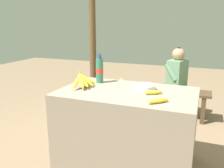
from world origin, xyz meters
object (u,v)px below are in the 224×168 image
Objects in this scene: loose_banana_front at (158,101)px; wooden_bench at (150,92)px; loose_banana_side at (154,92)px; banana_bunch_ripe at (83,80)px; water_bottle at (100,70)px; banana_bunch_green at (123,81)px; support_post_near at (92,31)px; serving_bowl at (145,87)px; seated_vendor at (174,78)px.

loose_banana_front is 1.83m from wooden_bench.
banana_bunch_ripe is at bearing -179.21° from loose_banana_side.
loose_banana_front is 1.00× the size of loose_banana_side.
water_bottle reaches higher than banana_bunch_green.
support_post_near is at bearing 127.25° from loose_banana_front.
banana_bunch_ripe is 1.67× the size of serving_bowl.
serving_bowl reaches higher than banana_bunch_green.
seated_vendor is (0.35, -0.02, 0.26)m from wooden_bench.
wooden_bench is at bearing 77.29° from water_bottle.
seated_vendor is (0.72, 1.49, -0.23)m from banana_bunch_ripe.
support_post_near is (-1.54, 0.44, 0.66)m from seated_vendor.
wooden_bench is (0.29, 1.27, -0.55)m from water_bottle.
loose_banana_side is (0.64, -0.22, -0.12)m from water_bottle.
loose_banana_front is at bearing 109.82° from seated_vendor.
seated_vendor reaches higher than loose_banana_front.
water_bottle is at bearing 71.63° from banana_bunch_ripe.
loose_banana_front is 2.73m from support_post_near.
support_post_near reaches higher than seated_vendor.
seated_vendor is at bearing -2.93° from wooden_bench.
serving_bowl is at bearing -80.21° from wooden_bench.
banana_bunch_ripe reaches higher than serving_bowl.
loose_banana_side is 0.15× the size of seated_vendor.
seated_vendor reaches higher than banana_bunch_green.
serving_bowl is 0.17m from loose_banana_side.
loose_banana_front is 0.07× the size of support_post_near.
serving_bowl is 0.40m from loose_banana_front.
wooden_bench is at bearing -19.40° from support_post_near.
seated_vendor reaches higher than banana_bunch_ripe.
wooden_bench is (-0.44, 1.72, -0.44)m from loose_banana_front.
water_bottle is 1.35m from banana_bunch_green.
water_bottle is at bearing 168.95° from serving_bowl.
seated_vendor is 0.82m from banana_bunch_green.
water_bottle reaches higher than loose_banana_side.
support_post_near reaches higher than loose_banana_side.
support_post_near is at bearing 150.24° from banana_bunch_green.
banana_bunch_ripe is 0.62m from serving_bowl.
water_bottle is at bearing 160.60° from loose_banana_side.
loose_banana_side is 1.60m from wooden_bench.
banana_bunch_ripe is 2.04× the size of loose_banana_side.
water_bottle is (-0.52, 0.10, 0.11)m from serving_bowl.
loose_banana_front is 1.71m from seated_vendor.
water_bottle is at bearing -102.71° from wooden_bench.
banana_bunch_ripe is at bearing -66.74° from support_post_near.
banana_bunch_ripe is 1.55m from banana_bunch_green.
seated_vendor is at bearing 85.19° from serving_bowl.
loose_banana_front is at bearing -75.77° from wooden_bench.
banana_bunch_ripe is 0.13× the size of support_post_near.
support_post_near is at bearing 113.26° from banana_bunch_ripe.
serving_bowl is at bearing -63.14° from banana_bunch_green.
serving_bowl is 1.37m from seated_vendor.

